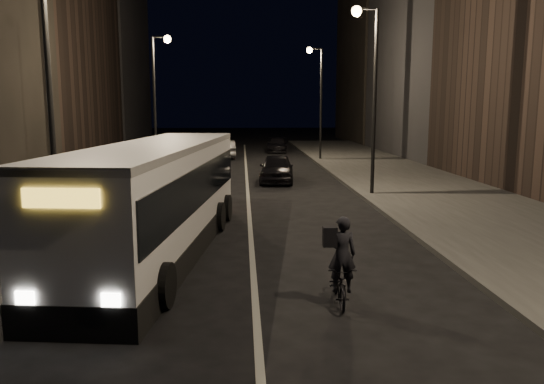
{
  "coord_description": "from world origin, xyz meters",
  "views": [
    {
      "loc": [
        -0.24,
        -11.35,
        4.03
      ],
      "look_at": [
        0.64,
        4.25,
        1.5
      ],
      "focal_mm": 35.0,
      "sensor_mm": 36.0,
      "label": 1
    }
  ],
  "objects": [
    {
      "name": "building_row_left",
      "position": [
        -16.0,
        28.5,
        11.0
      ],
      "size": [
        8.0,
        61.0,
        22.0
      ],
      "primitive_type": "cube",
      "color": "black",
      "rests_on": "ground"
    },
    {
      "name": "car_near",
      "position": [
        1.6,
        16.85,
        0.74
      ],
      "size": [
        2.13,
        4.49,
        1.48
      ],
      "primitive_type": "imported",
      "rotation": [
        0.0,
        0.0,
        -0.09
      ],
      "color": "black",
      "rests_on": "ground"
    },
    {
      "name": "ground",
      "position": [
        0.0,
        0.0,
        0.0
      ],
      "size": [
        180.0,
        180.0,
        0.0
      ],
      "primitive_type": "plane",
      "color": "black",
      "rests_on": "ground"
    },
    {
      "name": "streetlight_right_far",
      "position": [
        5.33,
        28.0,
        5.36
      ],
      "size": [
        1.2,
        0.44,
        8.12
      ],
      "color": "black",
      "rests_on": "sidewalk_right"
    },
    {
      "name": "sidewalk_left",
      "position": [
        -8.5,
        14.0,
        0.08
      ],
      "size": [
        7.0,
        70.0,
        0.16
      ],
      "primitive_type": "cube",
      "color": "#333431",
      "rests_on": "ground"
    },
    {
      "name": "sidewalk_right",
      "position": [
        8.5,
        14.0,
        0.08
      ],
      "size": [
        7.0,
        70.0,
        0.16
      ],
      "primitive_type": "cube",
      "color": "#333431",
      "rests_on": "ground"
    },
    {
      "name": "cyclist_on_bicycle",
      "position": [
        1.73,
        -1.03,
        0.63
      ],
      "size": [
        0.64,
        1.66,
        1.88
      ],
      "rotation": [
        0.0,
        0.0,
        -0.04
      ],
      "color": "black",
      "rests_on": "ground"
    },
    {
      "name": "building_row_right",
      "position": [
        16.0,
        27.5,
        10.5
      ],
      "size": [
        8.0,
        61.0,
        21.0
      ],
      "primitive_type": "cube",
      "color": "black",
      "rests_on": "ground"
    },
    {
      "name": "streetlight_left_far",
      "position": [
        -5.33,
        22.0,
        5.36
      ],
      "size": [
        1.2,
        0.44,
        8.12
      ],
      "color": "black",
      "rests_on": "sidewalk_left"
    },
    {
      "name": "car_mid",
      "position": [
        -1.59,
        30.26,
        0.7
      ],
      "size": [
        1.79,
        4.36,
        1.41
      ],
      "primitive_type": "imported",
      "rotation": [
        0.0,
        0.0,
        3.21
      ],
      "color": "#3F3E41",
      "rests_on": "ground"
    },
    {
      "name": "city_bus",
      "position": [
        -2.54,
        3.03,
        1.66
      ],
      "size": [
        3.73,
        11.48,
        3.04
      ],
      "rotation": [
        0.0,
        0.0,
        -0.12
      ],
      "color": "white",
      "rests_on": "ground"
    },
    {
      "name": "streetlight_right_mid",
      "position": [
        5.33,
        12.0,
        5.36
      ],
      "size": [
        1.2,
        0.44,
        8.12
      ],
      "color": "black",
      "rests_on": "sidewalk_right"
    },
    {
      "name": "streetlight_left_near",
      "position": [
        -5.33,
        4.0,
        5.36
      ],
      "size": [
        1.2,
        0.44,
        8.12
      ],
      "color": "black",
      "rests_on": "sidewalk_left"
    },
    {
      "name": "car_far",
      "position": [
        2.87,
        35.85,
        0.64
      ],
      "size": [
        2.08,
        4.5,
        1.27
      ],
      "primitive_type": "imported",
      "rotation": [
        0.0,
        0.0,
        -0.07
      ],
      "color": "black",
      "rests_on": "ground"
    }
  ]
}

